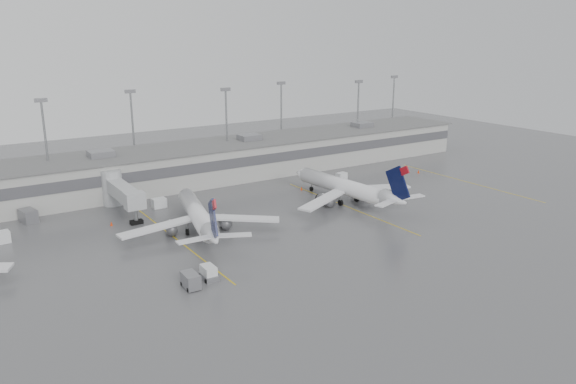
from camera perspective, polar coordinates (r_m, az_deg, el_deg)
ground at (r=82.92m, az=6.83°, el=-7.55°), size 260.00×260.00×0.00m
terminal at (r=129.28m, az=-9.71°, el=2.84°), size 152.00×17.00×9.45m
light_masts at (r=133.04m, az=-10.87°, el=6.60°), size 142.40×8.00×20.60m
jet_bridge_right at (r=111.51m, az=-16.84°, el=0.13°), size 4.00×17.20×7.00m
stand_markings at (r=101.18m, az=-1.86°, el=-3.05°), size 105.25×40.00×0.01m
jet_mid_left at (r=96.07m, az=-9.07°, el=-2.36°), size 26.54×30.11×9.91m
jet_mid_right at (r=112.08m, az=6.03°, el=0.48°), size 28.61×32.17×10.41m
baggage_tug at (r=78.93m, az=-8.06°, el=-8.24°), size 2.04×3.08×1.95m
baggage_cart at (r=76.64m, az=-9.88°, el=-8.83°), size 1.89×3.22×2.05m
gse_uld_a at (r=102.04m, az=-27.18°, el=-4.13°), size 2.92×2.12×1.93m
gse_uld_b at (r=111.87m, az=-12.97°, el=-1.10°), size 2.70×1.84×1.88m
gse_uld_c at (r=130.30m, az=5.46°, el=1.59°), size 2.55×1.85×1.69m
gse_loader at (r=111.13m, az=-24.89°, el=-2.20°), size 3.08×4.10×2.29m
cone_b at (r=103.93m, az=-17.51°, el=-3.08°), size 0.46×0.46×0.73m
cone_c at (r=121.37m, az=1.38°, el=0.38°), size 0.50×0.50×0.80m
cone_d at (r=139.87m, az=13.11°, el=2.05°), size 0.50×0.50×0.80m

